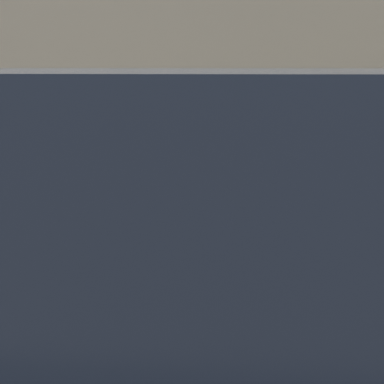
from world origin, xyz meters
name	(u,v)px	position (x,y,z in m)	size (l,w,h in m)	color
sidewalk	(146,277)	(0.00, 2.20, 0.07)	(24.00, 2.80, 0.14)	#ADAAA3
building_facade	(185,7)	(0.00, 4.45, 2.51)	(24.00, 0.30, 5.03)	tan
parking_meter	(192,187)	(0.57, 1.00, 1.16)	(0.21, 0.15, 1.45)	#2D2D30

